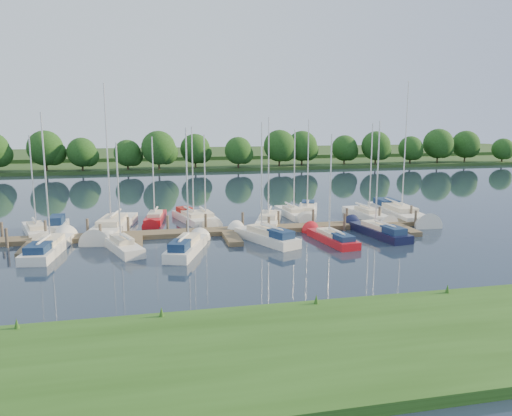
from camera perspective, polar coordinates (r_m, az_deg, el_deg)
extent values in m
plane|color=#1B2337|center=(37.52, -1.44, -5.60)|extent=(260.00, 260.00, 0.00)
cube|color=#224714|center=(22.91, 6.49, -15.69)|extent=(90.00, 10.00, 0.50)
cube|color=#4C3C2A|center=(45.11, -3.38, -2.63)|extent=(40.00, 2.00, 0.40)
cube|color=#4C3C2A|center=(42.67, -24.49, -4.31)|extent=(1.20, 4.00, 0.40)
cube|color=#4C3C2A|center=(41.69, -13.67, -3.99)|extent=(1.20, 4.00, 0.40)
cube|color=#4C3C2A|center=(42.23, -2.74, -3.52)|extent=(1.20, 4.00, 0.40)
cube|color=#4C3C2A|center=(44.23, 7.54, -2.96)|extent=(1.20, 4.00, 0.40)
cube|color=#4C3C2A|center=(47.52, 16.66, -2.39)|extent=(1.20, 4.00, 0.40)
cylinder|color=#473D33|center=(47.37, -27.02, -2.63)|extent=(0.24, 0.24, 2.00)
cylinder|color=#473D33|center=(46.60, -22.91, -2.52)|extent=(0.24, 0.24, 2.00)
cylinder|color=#473D33|center=(46.08, -18.68, -2.38)|extent=(0.24, 0.24, 2.00)
cylinder|color=#473D33|center=(45.81, -14.38, -2.23)|extent=(0.24, 0.24, 2.00)
cylinder|color=#473D33|center=(45.81, -10.06, -2.06)|extent=(0.24, 0.24, 2.00)
cylinder|color=#473D33|center=(46.06, -5.76, -1.89)|extent=(0.24, 0.24, 2.00)
cylinder|color=#473D33|center=(46.57, -1.54, -1.71)|extent=(0.24, 0.24, 2.00)
cylinder|color=#473D33|center=(47.32, 2.57, -1.52)|extent=(0.24, 0.24, 2.00)
cylinder|color=#473D33|center=(48.32, 6.54, -1.33)|extent=(0.24, 0.24, 2.00)
cylinder|color=#473D33|center=(49.53, 10.32, -1.15)|extent=(0.24, 0.24, 2.00)
cylinder|color=#473D33|center=(50.95, 13.91, -0.97)|extent=(0.24, 0.24, 2.00)
cylinder|color=#473D33|center=(52.56, 17.29, -0.79)|extent=(0.24, 0.24, 2.00)
cylinder|color=#473D33|center=(44.66, -26.59, -3.33)|extent=(0.24, 0.24, 2.00)
cylinder|color=#473D33|center=(43.42, -17.35, -3.06)|extent=(0.24, 0.24, 2.00)
cylinder|color=#473D33|center=(43.36, -7.82, -2.70)|extent=(0.24, 0.24, 2.00)
cylinder|color=#473D33|center=(44.48, 1.47, -2.28)|extent=(0.24, 0.24, 2.00)
cylinder|color=#473D33|center=(46.69, 10.08, -1.83)|extent=(0.24, 0.24, 2.00)
cylinder|color=#473D33|center=(49.86, 17.76, -1.40)|extent=(0.24, 0.24, 2.00)
cube|color=#253E17|center=(111.11, -8.85, 4.99)|extent=(180.00, 30.00, 0.60)
cube|color=#2D4D21|center=(135.96, -9.54, 6.08)|extent=(220.00, 40.00, 1.40)
sphere|color=#193B10|center=(101.00, -26.79, 5.41)|extent=(4.38, 4.38, 4.38)
cylinder|color=#38281C|center=(97.97, -23.93, 4.20)|extent=(0.36, 0.36, 2.82)
sphere|color=#193B10|center=(97.72, -24.08, 6.20)|extent=(6.57, 6.57, 6.57)
sphere|color=#193B10|center=(97.70, -23.21, 5.71)|extent=(4.69, 4.69, 4.69)
cylinder|color=#38281C|center=(96.69, -18.68, 4.27)|extent=(0.36, 0.36, 2.14)
sphere|color=#193B10|center=(96.47, -18.76, 5.81)|extent=(5.00, 5.00, 5.00)
sphere|color=#193B10|center=(96.61, -18.09, 5.43)|extent=(3.57, 3.57, 3.57)
cylinder|color=#38281C|center=(99.17, -14.83, 4.77)|extent=(0.36, 0.36, 2.73)
sphere|color=#193B10|center=(98.93, -14.92, 6.69)|extent=(6.36, 6.36, 6.36)
sphere|color=#193B10|center=(99.14, -14.10, 6.21)|extent=(4.54, 4.54, 4.54)
cylinder|color=#38281C|center=(99.50, -10.22, 4.87)|extent=(0.36, 0.36, 2.40)
sphere|color=#193B10|center=(99.28, -10.27, 6.56)|extent=(5.60, 5.60, 5.60)
sphere|color=#193B10|center=(99.58, -9.57, 6.13)|extent=(4.00, 4.00, 4.00)
cylinder|color=#38281C|center=(97.93, -6.23, 4.98)|extent=(0.36, 0.36, 2.71)
sphere|color=#193B10|center=(97.69, -6.27, 6.91)|extent=(6.31, 6.31, 6.31)
sphere|color=#193B10|center=(98.10, -5.48, 6.41)|extent=(4.51, 4.51, 4.51)
cylinder|color=#38281C|center=(98.34, -1.85, 4.88)|extent=(0.36, 0.36, 2.11)
sphere|color=#193B10|center=(98.13, -1.86, 6.38)|extent=(4.92, 4.92, 4.92)
sphere|color=#193B10|center=(98.57, -1.28, 5.99)|extent=(3.51, 3.51, 3.51)
cylinder|color=#38281C|center=(102.22, 1.49, 5.06)|extent=(0.36, 0.36, 2.02)
sphere|color=#193B10|center=(102.03, 1.49, 6.45)|extent=(4.72, 4.72, 4.72)
sphere|color=#193B10|center=(102.51, 2.02, 6.08)|extent=(3.37, 3.37, 3.37)
cylinder|color=#38281C|center=(103.69, 6.46, 5.17)|extent=(0.36, 0.36, 2.35)
sphere|color=#193B10|center=(103.48, 6.50, 6.75)|extent=(5.49, 5.49, 5.49)
sphere|color=#193B10|center=(104.10, 7.07, 6.33)|extent=(3.92, 3.92, 3.92)
cylinder|color=#38281C|center=(104.98, 9.83, 5.28)|extent=(0.36, 0.36, 2.84)
sphere|color=#193B10|center=(104.75, 9.89, 7.17)|extent=(6.62, 6.62, 6.62)
sphere|color=#193B10|center=(105.53, 10.55, 6.65)|extent=(4.73, 4.73, 4.73)
cylinder|color=#38281C|center=(110.10, 13.32, 5.16)|extent=(0.36, 0.36, 1.99)
sphere|color=#193B10|center=(109.92, 13.37, 6.42)|extent=(4.65, 4.65, 4.65)
sphere|color=#193B10|center=(110.58, 13.78, 6.08)|extent=(3.32, 3.32, 3.32)
cylinder|color=#38281C|center=(113.41, 17.08, 5.33)|extent=(0.36, 0.36, 2.80)
sphere|color=#193B10|center=(113.20, 17.17, 7.05)|extent=(6.53, 6.53, 6.53)
sphere|color=#193B10|center=(114.11, 17.71, 6.57)|extent=(4.66, 4.66, 4.66)
cylinder|color=#38281C|center=(116.11, 20.72, 5.12)|extent=(0.36, 0.36, 2.38)
sphere|color=#193B10|center=(115.92, 20.81, 6.55)|extent=(5.56, 5.56, 5.56)
sphere|color=#193B10|center=(116.79, 21.23, 6.16)|extent=(3.97, 3.97, 3.97)
cylinder|color=#38281C|center=(120.68, 22.90, 5.23)|extent=(0.36, 0.36, 2.77)
sphere|color=#193B10|center=(120.47, 23.01, 6.84)|extent=(6.46, 6.46, 6.46)
sphere|color=#193B10|center=(121.48, 23.46, 6.39)|extent=(4.61, 4.61, 4.61)
cylinder|color=#38281C|center=(123.96, 26.29, 5.05)|extent=(0.36, 0.36, 2.55)
sphere|color=#193B10|center=(123.77, 26.41, 6.48)|extent=(5.96, 5.96, 5.96)
sphere|color=#193B10|center=(124.77, 26.78, 6.08)|extent=(4.26, 4.26, 4.26)
cube|color=silver|center=(48.79, -23.85, -2.58)|extent=(3.44, 6.26, 1.03)
cone|color=silver|center=(45.86, -23.42, -3.33)|extent=(1.44, 2.27, 0.84)
cube|color=beige|center=(48.37, -23.87, -1.91)|extent=(2.03, 2.97, 0.47)
cylinder|color=silver|center=(47.46, -24.17, 2.67)|extent=(0.12, 0.12, 8.15)
cylinder|color=silver|center=(49.18, -24.02, -1.28)|extent=(0.92, 2.62, 0.10)
cylinder|color=silver|center=(49.18, -24.02, -1.28)|extent=(0.92, 2.36, 0.20)
cube|color=silver|center=(49.82, -21.75, -2.18)|extent=(1.49, 4.41, 0.96)
cone|color=silver|center=(47.70, -22.18, -2.74)|extent=(0.74, 1.33, 0.73)
cube|color=#15294B|center=(49.67, -21.80, -1.33)|extent=(1.18, 2.43, 0.86)
cube|color=silver|center=(48.18, -15.93, -2.24)|extent=(4.26, 9.54, 1.26)
cone|color=silver|center=(43.84, -17.39, -3.54)|extent=(1.87, 3.41, 1.29)
cube|color=beige|center=(47.58, -16.11, -1.40)|extent=(2.68, 4.44, 0.57)
cylinder|color=silver|center=(46.33, -16.62, 5.84)|extent=(0.12, 0.12, 12.44)
cylinder|color=silver|center=(48.80, -15.74, -0.54)|extent=(0.87, 4.09, 0.10)
cylinder|color=silver|center=(48.80, -15.74, -0.54)|extent=(0.89, 3.66, 0.20)
cube|color=#B71017|center=(51.34, -11.40, -1.29)|extent=(2.43, 5.98, 0.98)
cone|color=#B71017|center=(48.52, -11.82, -1.98)|extent=(1.09, 2.13, 0.81)
cube|color=beige|center=(50.94, -11.46, -0.69)|extent=(1.58, 2.76, 0.44)
cylinder|color=silver|center=(50.09, -11.66, 3.50)|extent=(0.12, 0.12, 7.84)
cylinder|color=silver|center=(51.73, -11.36, -0.12)|extent=(0.47, 2.60, 0.10)
cylinder|color=silver|center=(51.73, -11.36, -0.12)|extent=(0.53, 2.33, 0.20)
cube|color=silver|center=(50.45, -7.40, -1.38)|extent=(3.53, 6.76, 1.03)
cone|color=silver|center=(47.48, -5.99, -2.08)|extent=(1.50, 2.44, 0.91)
cube|color=beige|center=(50.02, -7.28, -0.72)|extent=(2.11, 3.19, 0.47)
cube|color=maroon|center=(51.98, -8.14, -0.22)|extent=(1.76, 2.23, 0.52)
cylinder|color=silver|center=(49.09, -7.26, 4.10)|extent=(0.12, 0.12, 8.79)
cylinder|color=silver|center=(50.85, -7.69, -0.12)|extent=(0.90, 2.84, 0.10)
cylinder|color=silver|center=(50.85, -7.69, -0.12)|extent=(0.90, 2.56, 0.20)
cube|color=silver|center=(50.72, -5.94, -1.29)|extent=(2.43, 6.12, 1.00)
cone|color=silver|center=(47.89, -5.08, -1.96)|extent=(1.10, 2.17, 0.83)
cube|color=beige|center=(50.31, -5.87, -0.66)|extent=(1.59, 2.82, 0.45)
cylinder|color=silver|center=(49.44, -5.87, 3.70)|extent=(0.12, 0.12, 8.04)
cylinder|color=silver|center=(51.10, -6.12, -0.08)|extent=(0.45, 2.67, 0.10)
cylinder|color=silver|center=(51.10, -6.12, -0.08)|extent=(0.51, 2.39, 0.20)
cube|color=silver|center=(49.08, 1.50, -1.62)|extent=(4.19, 7.36, 1.16)
cone|color=silver|center=(45.63, 1.10, -2.53)|extent=(1.75, 2.67, 0.99)
cube|color=beige|center=(48.59, 1.46, -0.85)|extent=(2.45, 3.51, 0.53)
cylinder|color=silver|center=(47.56, 1.45, 4.56)|extent=(0.12, 0.12, 9.59)
cylinder|color=silver|center=(49.55, 1.58, -0.14)|extent=(1.14, 3.06, 0.10)
cylinder|color=silver|center=(49.55, 1.58, -0.14)|extent=(1.11, 2.75, 0.20)
cube|color=silver|center=(52.93, 4.09, -0.77)|extent=(2.26, 6.37, 1.02)
cone|color=silver|center=(50.10, 5.38, -1.42)|extent=(1.05, 2.25, 0.87)
cube|color=beige|center=(52.53, 4.22, -0.15)|extent=(1.54, 2.91, 0.46)
cylinder|color=silver|center=(51.66, 4.41, 4.24)|extent=(0.12, 0.12, 8.43)
cylinder|color=silver|center=(53.33, 3.86, 0.41)|extent=(0.33, 2.81, 0.10)
cylinder|color=silver|center=(53.33, 3.86, 0.41)|extent=(0.41, 2.51, 0.20)
cube|color=silver|center=(54.45, 5.89, -0.49)|extent=(4.29, 7.27, 0.96)
cone|color=silver|center=(51.00, 5.74, -1.22)|extent=(1.78, 2.65, 0.98)
cube|color=beige|center=(54.00, 5.88, 0.06)|extent=(2.48, 3.48, 0.44)
cube|color=#15294B|center=(56.26, 5.98, 0.56)|extent=(2.02, 2.45, 0.48)
cylinder|color=silver|center=(53.03, 5.96, 4.90)|extent=(0.12, 0.12, 9.48)
cylinder|color=silver|center=(54.97, 5.93, 0.61)|extent=(1.19, 3.00, 0.10)
cylinder|color=silver|center=(54.97, 5.93, 0.61)|extent=(1.17, 2.70, 0.20)
cube|color=silver|center=(53.27, 12.41, -0.92)|extent=(2.58, 6.86, 1.09)
cone|color=silver|center=(50.49, 14.35, -1.61)|extent=(1.18, 2.43, 0.94)
cube|color=beige|center=(52.86, 12.62, -0.25)|extent=(1.72, 3.15, 0.49)
cylinder|color=silver|center=(51.98, 13.00, 4.44)|extent=(0.12, 0.12, 9.05)
cylinder|color=silver|center=(53.64, 12.09, 0.35)|extent=(0.42, 3.01, 0.10)
cylinder|color=silver|center=(53.64, 12.09, 0.35)|extent=(0.49, 2.69, 0.20)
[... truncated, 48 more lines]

